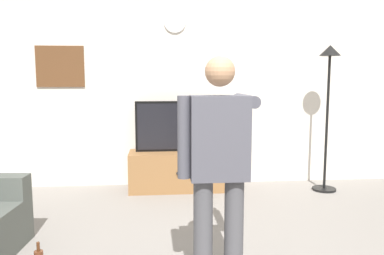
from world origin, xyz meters
The scene contains 7 objects.
back_wall centered at (0.00, 2.95, 1.35)m, with size 6.40×0.10×2.70m, color silver.
tv_stand centered at (-0.13, 2.60, 0.27)m, with size 1.31×0.54×0.54m.
television centered at (-0.13, 2.65, 0.89)m, with size 1.13×0.07×0.70m.
wall_clock centered at (-0.13, 2.89, 2.34)m, with size 0.31×0.31×0.03m, color white.
framed_picture centered at (-1.73, 2.90, 1.71)m, with size 0.66×0.04×0.57m, color brown.
floor_lamp centered at (1.91, 2.38, 1.42)m, with size 0.32×0.32×1.98m.
person_standing_nearer_lamp centered at (0.05, 0.03, 0.96)m, with size 0.59×0.78×1.69m.
Camera 1 is at (-0.38, -2.60, 1.53)m, focal length 35.72 mm.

